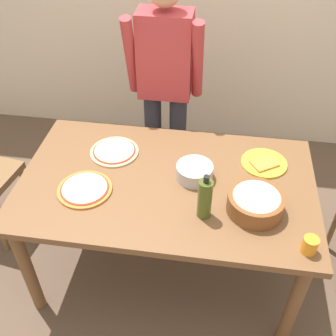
# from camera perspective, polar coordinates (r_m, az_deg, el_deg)

# --- Properties ---
(ground) EXTENTS (8.00, 8.00, 0.00)m
(ground) POSITION_cam_1_polar(r_m,az_deg,el_deg) (2.74, -0.16, -13.61)
(ground) COLOR brown
(dining_table) EXTENTS (1.60, 0.96, 0.76)m
(dining_table) POSITION_cam_1_polar(r_m,az_deg,el_deg) (2.23, -0.19, -3.57)
(dining_table) COLOR brown
(dining_table) RESTS_ON ground
(person_cook) EXTENTS (0.49, 0.25, 1.62)m
(person_cook) POSITION_cam_1_polar(r_m,az_deg,el_deg) (2.69, -0.42, 12.16)
(person_cook) COLOR #2D2D38
(person_cook) RESTS_ON ground
(pizza_raw_on_board) EXTENTS (0.28, 0.28, 0.02)m
(pizza_raw_on_board) POSITION_cam_1_polar(r_m,az_deg,el_deg) (2.37, -7.64, 2.37)
(pizza_raw_on_board) COLOR beige
(pizza_raw_on_board) RESTS_ON dining_table
(pizza_cooked_on_tray) EXTENTS (0.29, 0.29, 0.02)m
(pizza_cooked_on_tray) POSITION_cam_1_polar(r_m,az_deg,el_deg) (2.16, -11.78, -2.94)
(pizza_cooked_on_tray) COLOR #C67A33
(pizza_cooked_on_tray) RESTS_ON dining_table
(plate_with_slice) EXTENTS (0.26, 0.26, 0.02)m
(plate_with_slice) POSITION_cam_1_polar(r_m,az_deg,el_deg) (2.33, 13.53, 0.67)
(plate_with_slice) COLOR gold
(plate_with_slice) RESTS_ON dining_table
(popcorn_bowl) EXTENTS (0.28, 0.28, 0.11)m
(popcorn_bowl) POSITION_cam_1_polar(r_m,az_deg,el_deg) (2.02, 12.38, -4.70)
(popcorn_bowl) COLOR brown
(popcorn_bowl) RESTS_ON dining_table
(mixing_bowl_steel) EXTENTS (0.20, 0.20, 0.08)m
(mixing_bowl_steel) POSITION_cam_1_polar(r_m,az_deg,el_deg) (2.17, 3.80, -0.53)
(mixing_bowl_steel) COLOR #B7B7BC
(mixing_bowl_steel) RESTS_ON dining_table
(olive_oil_bottle) EXTENTS (0.07, 0.07, 0.26)m
(olive_oil_bottle) POSITION_cam_1_polar(r_m,az_deg,el_deg) (1.92, 5.27, -4.34)
(olive_oil_bottle) COLOR #47561E
(olive_oil_bottle) RESTS_ON dining_table
(cup_orange) EXTENTS (0.07, 0.07, 0.08)m
(cup_orange) POSITION_cam_1_polar(r_m,az_deg,el_deg) (1.93, 19.55, -10.32)
(cup_orange) COLOR orange
(cup_orange) RESTS_ON dining_table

